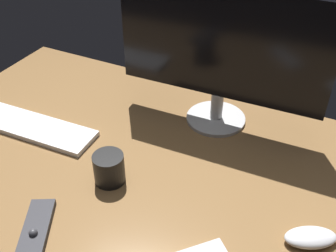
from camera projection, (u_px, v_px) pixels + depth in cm
name	position (u px, v px, depth cm)	size (l,w,h in cm)	color
desk	(141.00, 159.00, 114.92)	(140.00, 84.00, 2.00)	olive
monitor	(222.00, 50.00, 113.55)	(61.35, 18.33, 42.06)	silver
keyboard	(31.00, 126.00, 123.94)	(41.53, 11.41, 1.58)	white
computer_mouse	(311.00, 237.00, 90.18)	(11.77, 6.01, 3.08)	silver
media_remote	(37.00, 228.00, 93.13)	(12.66, 16.87, 2.98)	#2D2D33
coffee_mug	(109.00, 168.00, 104.29)	(8.02, 8.02, 8.20)	black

